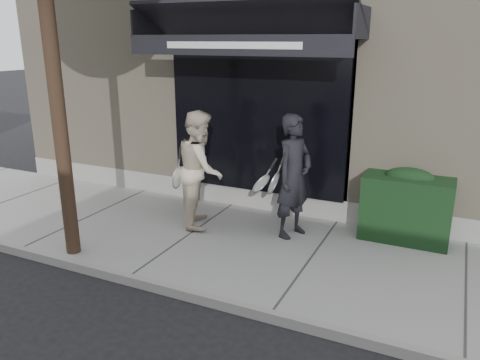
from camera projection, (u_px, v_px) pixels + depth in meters
The scene contains 7 objects.
ground at pixel (311, 265), 6.69m from camera, with size 80.00×80.00×0.00m, color black.
sidewalk at pixel (311, 261), 6.67m from camera, with size 20.00×3.00×0.12m, color #9B9B96.
curb at pixel (271, 316), 5.33m from camera, with size 20.00×0.10×0.14m, color gray.
building_facade at pixel (383, 56), 10.19m from camera, with size 14.30×8.04×5.64m.
hedge at pixel (407, 206), 7.13m from camera, with size 1.30×0.70×1.14m.
pedestrian_front at pixel (294, 176), 7.15m from camera, with size 0.85×0.97×1.92m.
pedestrian_back at pixel (201, 169), 7.61m from camera, with size 1.04×1.14×1.90m.
Camera 1 is at (1.65, -5.91, 3.11)m, focal length 35.00 mm.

